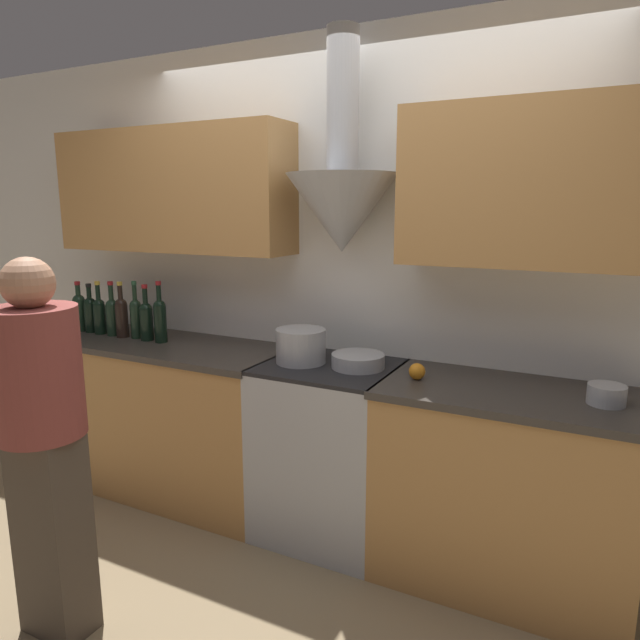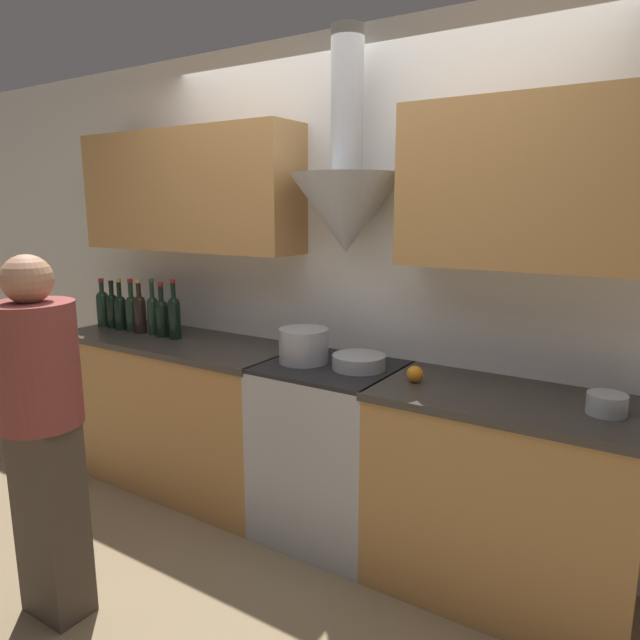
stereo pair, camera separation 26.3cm
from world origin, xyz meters
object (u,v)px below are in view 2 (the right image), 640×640
Objects in this scene: stove_range at (330,450)px; wine_bottle_7 at (174,315)px; wine_bottle_1 at (113,309)px; wine_bottle_2 at (120,310)px; wine_bottle_5 at (153,313)px; wine_bottle_3 at (132,311)px; orange_fruit at (415,374)px; saucepan at (607,404)px; mixing_bowl at (359,362)px; wine_bottle_0 at (103,306)px; stock_pot at (304,345)px; wine_bottle_4 at (140,312)px; person_foreground_left at (42,425)px; wine_bottle_6 at (162,316)px.

stove_range is 1.26m from wine_bottle_7.
wine_bottle_1 is 0.09m from wine_bottle_2.
wine_bottle_5 reaches higher than stove_range.
orange_fruit is at bearing -1.04° from wine_bottle_3.
wine_bottle_1 is at bearing -179.41° from wine_bottle_5.
saucepan is (0.79, 0.02, 0.00)m from orange_fruit.
wine_bottle_1 is at bearing -179.57° from mixing_bowl.
wine_bottle_3 is 0.93× the size of wine_bottle_7.
wine_bottle_0 is 1.64m from stock_pot.
wine_bottle_1 is at bearing 173.22° from wine_bottle_2.
wine_bottle_2 is at bearing 179.78° from wine_bottle_7.
wine_bottle_7 is (-1.10, -0.01, 0.60)m from stove_range.
orange_fruit reaches higher than mixing_bowl.
saucepan is at bearing 0.25° from stock_pot.
wine_bottle_1 is 0.92× the size of wine_bottle_3.
wine_bottle_4 is (0.29, -0.02, 0.01)m from wine_bottle_1.
wine_bottle_0 is 0.19m from wine_bottle_2.
wine_bottle_1 is at bearing 178.04° from wine_bottle_3.
person_foreground_left is at bearing -50.74° from wine_bottle_2.
wine_bottle_2 is 0.99× the size of wine_bottle_3.
wine_bottle_6 is 1.68m from orange_fruit.
wine_bottle_3 reaches higher than wine_bottle_2.
person_foreground_left is at bearing -60.99° from wine_bottle_5.
wine_bottle_7 is 1.58m from orange_fruit.
stove_range is at bearing 0.17° from wine_bottle_2.
wine_bottle_6 is 1.27× the size of mixing_bowl.
orange_fruit is at bearing -0.87° from wine_bottle_2.
mixing_bowl is at bearing 1.22° from wine_bottle_7.
person_foreground_left is at bearing -135.72° from orange_fruit.
wine_bottle_3 is 2.27× the size of saucepan.
mixing_bowl is (1.75, 0.02, -0.09)m from wine_bottle_2.
orange_fruit is at bearing -1.25° from stock_pot.
wine_bottle_3 reaches higher than wine_bottle_6.
wine_bottle_3 is (0.29, -0.00, -0.00)m from wine_bottle_0.
wine_bottle_3 is at bearing 179.13° from wine_bottle_6.
wine_bottle_5 reaches higher than wine_bottle_2.
wine_bottle_6 is (0.57, -0.01, -0.00)m from wine_bottle_0.
stock_pot reaches higher than saucepan.
stock_pot is at bearing -1.07° from wine_bottle_1.
wine_bottle_2 is 0.29m from wine_bottle_5.
wine_bottle_5 is 0.96× the size of wine_bottle_7.
wine_bottle_5 reaches higher than stock_pot.
wine_bottle_7 reaches higher than wine_bottle_2.
wine_bottle_3 is (-1.49, -0.00, 0.59)m from stove_range.
wine_bottle_0 is 1.25× the size of stock_pot.
wine_bottle_6 is at bearing 179.04° from stock_pot.
wine_bottle_6 reaches higher than wine_bottle_2.
wine_bottle_2 reaches higher than stove_range.
wine_bottle_2 is 2.07m from orange_fruit.
wine_bottle_1 is 1.22× the size of stock_pot.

